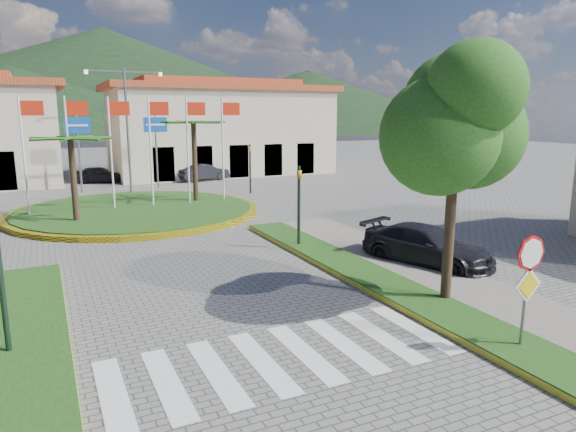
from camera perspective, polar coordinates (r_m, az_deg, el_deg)
name	(u,v)px	position (r m, az deg, el deg)	size (l,w,h in m)	color
sidewalk_right	(554,339)	(13.51, 27.45, -12.04)	(4.00, 28.00, 0.15)	gray
verge_right	(517,349)	(12.62, 24.07, -13.30)	(1.60, 28.00, 0.18)	#1D4213
crosswalk	(279,358)	(11.38, -0.97, -15.49)	(8.00, 3.00, 0.01)	silver
roundabout_island	(136,210)	(28.01, -16.51, 0.62)	(12.70, 12.70, 6.00)	yellow
stop_sign	(528,274)	(12.09, 25.16, -5.85)	(0.80, 0.11, 2.65)	slate
deciduous_tree	(457,112)	(14.12, 18.25, 10.91)	(3.60, 3.60, 6.80)	black
traffic_light_left	(0,271)	(12.20, -29.35, -5.35)	(0.15, 0.18, 3.20)	black
traffic_light_right	(299,199)	(19.58, 1.22, 1.91)	(0.15, 0.18, 3.20)	black
traffic_light_far	(250,164)	(33.70, -4.24, 5.82)	(0.18, 0.15, 3.20)	black
direction_sign_west	(78,139)	(36.31, -22.29, 7.92)	(1.60, 0.14, 5.20)	slate
direction_sign_east	(156,137)	(36.96, -14.47, 8.45)	(1.60, 0.14, 5.20)	slate
street_lamp_centre	(127,124)	(35.63, -17.43, 9.75)	(4.80, 0.16, 8.00)	slate
building_right	(221,128)	(45.53, -7.50, 9.64)	(19.08, 9.54, 8.05)	beige
hill_far_mid	(106,80)	(166.65, -19.54, 14.05)	(180.00, 180.00, 30.00)	black
hill_far_east	(309,101)	(158.72, 2.35, 12.67)	(120.00, 120.00, 18.00)	black
hill_near_back	(9,101)	(135.39, -28.63, 11.15)	(110.00, 110.00, 16.00)	black
car_dark_a	(99,174)	(41.49, -20.22, 4.35)	(1.47, 3.66, 1.25)	black
car_dark_b	(203,172)	(40.79, -9.37, 4.85)	(1.41, 4.05, 1.33)	black
car_side_right	(427,246)	(18.33, 15.19, -3.19)	(1.89, 4.64, 1.35)	black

